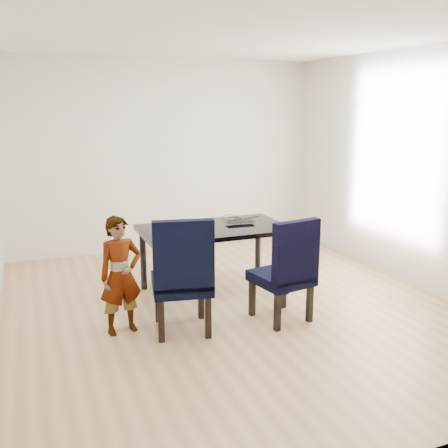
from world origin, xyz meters
name	(u,v)px	position (x,y,z in m)	size (l,w,h in m)	color
floor	(231,308)	(0.00, 0.00, -0.01)	(4.50, 5.00, 0.01)	tan
ceiling	(232,33)	(0.00, 0.00, 2.71)	(4.50, 5.00, 0.01)	white
wall_back	(165,156)	(0.00, 2.50, 1.35)	(4.50, 0.01, 2.70)	white
wall_front	(414,241)	(0.00, -2.50, 1.35)	(4.50, 0.01, 2.70)	white
wall_right	(413,169)	(2.25, 0.00, 1.35)	(0.01, 5.00, 2.70)	silver
dining_table	(214,260)	(0.00, 0.50, 0.38)	(1.60, 0.90, 0.75)	black
chair_left	(181,274)	(-0.63, -0.32, 0.55)	(0.53, 0.55, 1.10)	black
chair_right	(281,269)	(0.34, -0.44, 0.52)	(0.49, 0.52, 1.03)	black
child	(121,275)	(-1.15, -0.15, 0.55)	(0.40, 0.26, 1.10)	#F84414
plate	(190,237)	(-0.39, 0.15, 0.76)	(0.24, 0.24, 0.01)	white
sandwich	(190,234)	(-0.39, 0.14, 0.80)	(0.16, 0.08, 0.06)	#CA8148
laptop	(239,222)	(0.33, 0.57, 0.76)	(0.33, 0.21, 0.03)	black
cable_tangle	(235,220)	(0.36, 0.74, 0.75)	(0.16, 0.16, 0.01)	black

